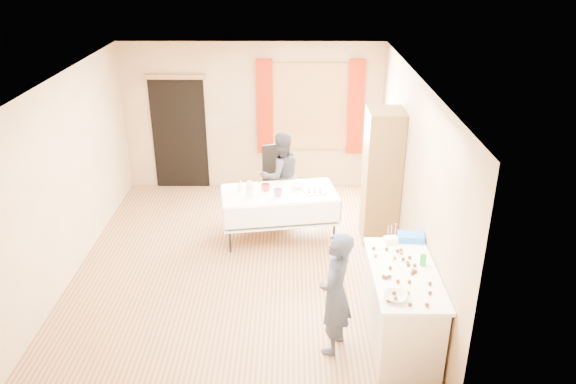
{
  "coord_description": "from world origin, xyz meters",
  "views": [
    {
      "loc": [
        0.68,
        -6.7,
        4.14
      ],
      "look_at": [
        0.63,
        0.0,
        1.11
      ],
      "focal_mm": 35.0,
      "sensor_mm": 36.0,
      "label": 1
    }
  ],
  "objects_px": {
    "counter": "(401,307)",
    "cabinet": "(382,177)",
    "girl": "(335,294)",
    "chair": "(280,192)",
    "party_table": "(279,210)",
    "woman": "(281,176)"
  },
  "relations": [
    {
      "from": "cabinet",
      "to": "girl",
      "type": "relative_size",
      "value": 1.39
    },
    {
      "from": "cabinet",
      "to": "woman",
      "type": "height_order",
      "value": "cabinet"
    },
    {
      "from": "counter",
      "to": "woman",
      "type": "bearing_deg",
      "value": 113.92
    },
    {
      "from": "cabinet",
      "to": "chair",
      "type": "relative_size",
      "value": 1.78
    },
    {
      "from": "cabinet",
      "to": "party_table",
      "type": "bearing_deg",
      "value": -179.71
    },
    {
      "from": "woman",
      "to": "girl",
      "type": "bearing_deg",
      "value": 77.72
    },
    {
      "from": "counter",
      "to": "cabinet",
      "type": "bearing_deg",
      "value": 87.63
    },
    {
      "from": "cabinet",
      "to": "girl",
      "type": "distance_m",
      "value": 2.7
    },
    {
      "from": "cabinet",
      "to": "woman",
      "type": "xyz_separation_m",
      "value": [
        -1.47,
        0.68,
        -0.27
      ]
    },
    {
      "from": "chair",
      "to": "counter",
      "type": "bearing_deg",
      "value": -88.88
    },
    {
      "from": "woman",
      "to": "party_table",
      "type": "bearing_deg",
      "value": 65.25
    },
    {
      "from": "counter",
      "to": "woman",
      "type": "xyz_separation_m",
      "value": [
        -1.37,
        3.1,
        0.27
      ]
    },
    {
      "from": "girl",
      "to": "woman",
      "type": "height_order",
      "value": "woman"
    },
    {
      "from": "counter",
      "to": "chair",
      "type": "bearing_deg",
      "value": 112.9
    },
    {
      "from": "party_table",
      "to": "girl",
      "type": "xyz_separation_m",
      "value": [
        0.65,
        -2.54,
        0.27
      ]
    },
    {
      "from": "girl",
      "to": "cabinet",
      "type": "bearing_deg",
      "value": -177.01
    },
    {
      "from": "cabinet",
      "to": "counter",
      "type": "bearing_deg",
      "value": -92.37
    },
    {
      "from": "chair",
      "to": "woman",
      "type": "height_order",
      "value": "woman"
    },
    {
      "from": "party_table",
      "to": "chair",
      "type": "bearing_deg",
      "value": 81.39
    },
    {
      "from": "party_table",
      "to": "counter",
      "type": "bearing_deg",
      "value": -69.08
    },
    {
      "from": "counter",
      "to": "party_table",
      "type": "height_order",
      "value": "counter"
    },
    {
      "from": "party_table",
      "to": "chair",
      "type": "distance_m",
      "value": 0.91
    }
  ]
}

